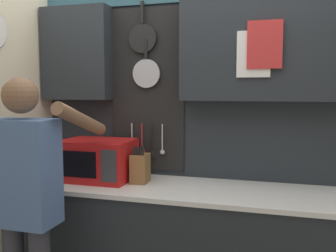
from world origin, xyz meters
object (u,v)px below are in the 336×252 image
utensil_crock (57,164)px  microwave (98,160)px  knife_block (140,168)px  person (25,194)px

utensil_crock → microwave: bearing=-0.2°
microwave → knife_block: bearing=0.1°
knife_block → utensil_crock: 0.66m
microwave → knife_block: (0.32, 0.00, -0.04)m
knife_block → microwave: bearing=-179.9°
knife_block → person: 0.78m
utensil_crock → knife_block: bearing=-0.0°
microwave → person: person is taller
microwave → person: bearing=-103.9°
knife_block → person: (-0.47, -0.61, -0.06)m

